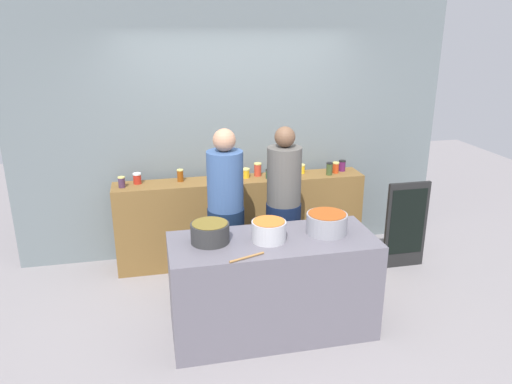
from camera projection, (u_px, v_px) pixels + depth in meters
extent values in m
plane|color=gray|center=(264.00, 311.00, 4.55)|extent=(12.00, 12.00, 0.00)
cube|color=slate|center=(235.00, 122.00, 5.41)|extent=(4.80, 0.12, 3.00)
cube|color=brown|center=(241.00, 220.00, 5.42)|extent=(2.70, 0.36, 0.95)
cube|color=#5F5B65|center=(273.00, 286.00, 4.14)|extent=(1.70, 0.70, 0.86)
cylinder|color=#442A43|center=(122.00, 183.00, 4.97)|extent=(0.07, 0.07, 0.10)
cylinder|color=#D6C666|center=(121.00, 177.00, 4.95)|extent=(0.07, 0.07, 0.01)
cylinder|color=#AB2519|center=(137.00, 179.00, 5.09)|extent=(0.08, 0.08, 0.10)
cylinder|color=silver|center=(137.00, 174.00, 5.07)|extent=(0.09, 0.09, 0.02)
cylinder|color=#833D0E|center=(180.00, 176.00, 5.16)|extent=(0.07, 0.07, 0.12)
cylinder|color=#D6C666|center=(180.00, 170.00, 5.14)|extent=(0.07, 0.07, 0.01)
cylinder|color=red|center=(236.00, 174.00, 5.25)|extent=(0.08, 0.08, 0.11)
cylinder|color=silver|center=(236.00, 168.00, 5.23)|extent=(0.08, 0.08, 0.01)
cylinder|color=gold|center=(245.00, 174.00, 5.29)|extent=(0.09, 0.09, 0.09)
cylinder|color=#D6C666|center=(245.00, 169.00, 5.27)|extent=(0.09, 0.09, 0.01)
cylinder|color=#BE3B27|center=(258.00, 170.00, 5.35)|extent=(0.08, 0.08, 0.13)
cylinder|color=#D6C666|center=(258.00, 164.00, 5.32)|extent=(0.08, 0.08, 0.01)
cylinder|color=#254934|center=(269.00, 174.00, 5.27)|extent=(0.07, 0.07, 0.09)
cylinder|color=black|center=(269.00, 170.00, 5.25)|extent=(0.07, 0.07, 0.01)
cylinder|color=brown|center=(292.00, 172.00, 5.29)|extent=(0.06, 0.06, 0.12)
cylinder|color=silver|center=(292.00, 166.00, 5.27)|extent=(0.07, 0.07, 0.01)
cylinder|color=yellow|center=(301.00, 169.00, 5.45)|extent=(0.08, 0.08, 0.09)
cylinder|color=#D6C666|center=(301.00, 165.00, 5.43)|extent=(0.09, 0.09, 0.01)
cylinder|color=#394B26|center=(329.00, 169.00, 5.38)|extent=(0.07, 0.07, 0.13)
cylinder|color=black|center=(330.00, 163.00, 5.36)|extent=(0.07, 0.07, 0.01)
cylinder|color=#BD3A15|center=(336.00, 168.00, 5.46)|extent=(0.07, 0.07, 0.11)
cylinder|color=#D6C666|center=(336.00, 163.00, 5.44)|extent=(0.07, 0.07, 0.01)
cylinder|color=#551A4C|center=(342.00, 166.00, 5.53)|extent=(0.07, 0.07, 0.11)
cylinder|color=black|center=(342.00, 161.00, 5.51)|extent=(0.08, 0.08, 0.01)
cylinder|color=#2D2D2D|center=(210.00, 233.00, 3.93)|extent=(0.31, 0.31, 0.16)
cylinder|color=brown|center=(210.00, 223.00, 3.90)|extent=(0.29, 0.29, 0.00)
cylinder|color=#B7B7BC|center=(269.00, 231.00, 3.95)|extent=(0.28, 0.28, 0.16)
cylinder|color=#C06626|center=(269.00, 221.00, 3.93)|extent=(0.26, 0.26, 0.00)
cylinder|color=gray|center=(327.00, 223.00, 4.10)|extent=(0.34, 0.34, 0.17)
cylinder|color=#9B4518|center=(327.00, 214.00, 4.07)|extent=(0.32, 0.32, 0.00)
cylinder|color=#9E703D|center=(247.00, 257.00, 3.67)|extent=(0.29, 0.12, 0.02)
cylinder|color=#101E36|center=(227.00, 252.00, 4.72)|extent=(0.35, 0.35, 0.89)
cylinder|color=#375485|center=(225.00, 180.00, 4.48)|extent=(0.33, 0.33, 0.55)
sphere|color=tan|center=(224.00, 140.00, 4.36)|extent=(0.21, 0.21, 0.21)
cylinder|color=#0E1A36|center=(283.00, 246.00, 4.83)|extent=(0.34, 0.34, 0.90)
cylinder|color=#53514C|center=(284.00, 176.00, 4.59)|extent=(0.32, 0.32, 0.55)
sphere|color=brown|center=(285.00, 137.00, 4.47)|extent=(0.19, 0.19, 0.19)
cube|color=black|center=(406.00, 225.00, 5.25)|extent=(0.47, 0.04, 0.96)
cube|color=black|center=(407.00, 222.00, 5.22)|extent=(0.40, 0.01, 0.73)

